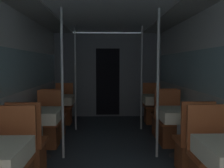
{
  "coord_description": "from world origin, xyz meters",
  "views": [
    {
      "loc": [
        -0.09,
        -1.26,
        1.43
      ],
      "look_at": [
        0.02,
        2.25,
        1.15
      ],
      "focal_mm": 40.0,
      "sensor_mm": 36.0,
      "label": 1
    }
  ],
  "objects_px": {
    "dining_table_right_1": "(180,116)",
    "support_pole_right_2": "(142,78)",
    "dining_table_left_2": "(59,101)",
    "chair_left_near_2": "(54,122)",
    "dining_table_left_1": "(39,117)",
    "chair_right_far_0": "(210,168)",
    "chair_left_near_1": "(29,152)",
    "dining_table_right_2": "(157,101)",
    "chair_right_near_1": "(192,151)",
    "support_pole_right_1": "(158,84)",
    "chair_right_near_2": "(163,122)",
    "chair_left_far_1": "(48,130)",
    "support_pole_left_1": "(62,84)",
    "chair_right_far_2": "(152,111)",
    "chair_left_far_2": "(64,112)",
    "support_pole_left_2": "(75,78)",
    "chair_right_far_1": "(170,129)"
  },
  "relations": [
    {
      "from": "chair_left_far_1",
      "to": "chair_left_far_2",
      "type": "height_order",
      "value": "same"
    },
    {
      "from": "dining_table_left_1",
      "to": "dining_table_left_2",
      "type": "relative_size",
      "value": 1.0
    },
    {
      "from": "dining_table_right_1",
      "to": "support_pole_right_2",
      "type": "height_order",
      "value": "support_pole_right_2"
    },
    {
      "from": "support_pole_left_2",
      "to": "chair_left_far_2",
      "type": "bearing_deg",
      "value": 122.58
    },
    {
      "from": "chair_right_far_1",
      "to": "chair_right_far_2",
      "type": "bearing_deg",
      "value": -90.0
    },
    {
      "from": "chair_left_near_2",
      "to": "chair_right_far_0",
      "type": "bearing_deg",
      "value": -45.94
    },
    {
      "from": "dining_table_left_2",
      "to": "dining_table_right_2",
      "type": "xyz_separation_m",
      "value": [
        2.15,
        0.0,
        0.0
      ]
    },
    {
      "from": "dining_table_left_1",
      "to": "chair_left_near_1",
      "type": "xyz_separation_m",
      "value": [
        0.0,
        -0.56,
        -0.34
      ]
    },
    {
      "from": "chair_left_near_2",
      "to": "support_pole_left_2",
      "type": "height_order",
      "value": "support_pole_left_2"
    },
    {
      "from": "support_pole_left_1",
      "to": "support_pole_right_1",
      "type": "relative_size",
      "value": 1.0
    },
    {
      "from": "chair_right_near_1",
      "to": "support_pole_right_1",
      "type": "bearing_deg",
      "value": 122.58
    },
    {
      "from": "chair_right_near_2",
      "to": "dining_table_left_1",
      "type": "bearing_deg",
      "value": -152.67
    },
    {
      "from": "support_pole_right_1",
      "to": "chair_left_near_1",
      "type": "bearing_deg",
      "value": -162.81
    },
    {
      "from": "chair_left_far_2",
      "to": "chair_right_near_1",
      "type": "bearing_deg",
      "value": 127.75
    },
    {
      "from": "chair_left_far_1",
      "to": "chair_right_near_1",
      "type": "bearing_deg",
      "value": 152.68
    },
    {
      "from": "chair_right_far_0",
      "to": "dining_table_right_1",
      "type": "distance_m",
      "value": 1.16
    },
    {
      "from": "chair_left_near_2",
      "to": "dining_table_right_2",
      "type": "distance_m",
      "value": 2.25
    },
    {
      "from": "chair_left_far_2",
      "to": "support_pole_right_2",
      "type": "distance_m",
      "value": 2.06
    },
    {
      "from": "chair_right_far_2",
      "to": "chair_left_far_1",
      "type": "bearing_deg",
      "value": 37.77
    },
    {
      "from": "dining_table_left_2",
      "to": "chair_right_near_1",
      "type": "relative_size",
      "value": 0.77
    },
    {
      "from": "dining_table_left_2",
      "to": "chair_left_near_2",
      "type": "distance_m",
      "value": 0.65
    },
    {
      "from": "support_pole_left_2",
      "to": "chair_right_far_1",
      "type": "height_order",
      "value": "support_pole_left_2"
    },
    {
      "from": "chair_left_near_1",
      "to": "dining_table_right_2",
      "type": "distance_m",
      "value": 3.12
    },
    {
      "from": "chair_right_near_1",
      "to": "chair_right_far_1",
      "type": "xyz_separation_m",
      "value": [
        0.0,
        1.11,
        0.0
      ]
    },
    {
      "from": "chair_right_far_0",
      "to": "dining_table_right_1",
      "type": "bearing_deg",
      "value": -90.0
    },
    {
      "from": "chair_left_far_1",
      "to": "support_pole_right_1",
      "type": "xyz_separation_m",
      "value": [
        1.8,
        -0.56,
        0.84
      ]
    },
    {
      "from": "chair_right_far_0",
      "to": "chair_right_near_2",
      "type": "height_order",
      "value": "same"
    },
    {
      "from": "chair_left_near_1",
      "to": "chair_right_near_1",
      "type": "distance_m",
      "value": 2.15
    },
    {
      "from": "chair_left_far_1",
      "to": "dining_table_right_2",
      "type": "bearing_deg",
      "value": -152.67
    },
    {
      "from": "chair_right_far_1",
      "to": "support_pole_right_1",
      "type": "xyz_separation_m",
      "value": [
        -0.36,
        -0.56,
        0.84
      ]
    },
    {
      "from": "chair_left_near_1",
      "to": "chair_left_near_2",
      "type": "height_order",
      "value": "same"
    },
    {
      "from": "chair_left_far_2",
      "to": "dining_table_right_1",
      "type": "distance_m",
      "value": 3.12
    },
    {
      "from": "support_pole_left_1",
      "to": "chair_left_near_1",
      "type": "bearing_deg",
      "value": -122.58
    },
    {
      "from": "dining_table_left_1",
      "to": "chair_right_far_2",
      "type": "relative_size",
      "value": 0.77
    },
    {
      "from": "chair_right_near_2",
      "to": "chair_right_near_1",
      "type": "bearing_deg",
      "value": -90.0
    },
    {
      "from": "support_pole_left_1",
      "to": "chair_right_far_2",
      "type": "relative_size",
      "value": 2.33
    },
    {
      "from": "support_pole_left_1",
      "to": "chair_left_near_2",
      "type": "bearing_deg",
      "value": 107.71
    },
    {
      "from": "support_pole_left_2",
      "to": "dining_table_right_2",
      "type": "relative_size",
      "value": 3.03
    },
    {
      "from": "chair_right_far_1",
      "to": "support_pole_right_1",
      "type": "bearing_deg",
      "value": 57.42
    },
    {
      "from": "dining_table_right_1",
      "to": "chair_left_far_2",
      "type": "bearing_deg",
      "value": 134.07
    },
    {
      "from": "dining_table_left_1",
      "to": "chair_right_far_0",
      "type": "bearing_deg",
      "value": -27.33
    },
    {
      "from": "support_pole_right_1",
      "to": "chair_left_near_2",
      "type": "bearing_deg",
      "value": 148.25
    },
    {
      "from": "chair_right_near_1",
      "to": "chair_right_far_1",
      "type": "height_order",
      "value": "same"
    },
    {
      "from": "chair_right_near_1",
      "to": "dining_table_left_1",
      "type": "bearing_deg",
      "value": 165.52
    },
    {
      "from": "dining_table_left_1",
      "to": "support_pole_right_2",
      "type": "height_order",
      "value": "support_pole_right_2"
    },
    {
      "from": "chair_left_far_2",
      "to": "chair_right_near_2",
      "type": "height_order",
      "value": "same"
    },
    {
      "from": "dining_table_left_1",
      "to": "chair_right_near_2",
      "type": "xyz_separation_m",
      "value": [
        2.15,
        1.11,
        -0.34
      ]
    },
    {
      "from": "dining_table_right_2",
      "to": "chair_right_near_2",
      "type": "distance_m",
      "value": 0.65
    },
    {
      "from": "support_pole_right_2",
      "to": "dining_table_right_2",
      "type": "bearing_deg",
      "value": 0.0
    },
    {
      "from": "chair_right_far_0",
      "to": "chair_right_near_2",
      "type": "bearing_deg",
      "value": -90.0
    }
  ]
}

